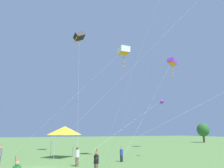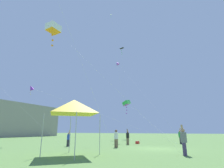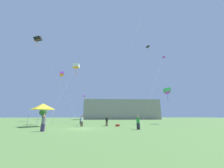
{
  "view_description": "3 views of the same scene",
  "coord_description": "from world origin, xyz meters",
  "views": [
    {
      "loc": [
        20.71,
        -1.49,
        3.28
      ],
      "look_at": [
        1.38,
        6.67,
        7.81
      ],
      "focal_mm": 35.0,
      "sensor_mm": 36.0,
      "label": 1
    },
    {
      "loc": [
        -17.78,
        -4.33,
        1.64
      ],
      "look_at": [
        6.61,
        8.18,
        9.04
      ],
      "focal_mm": 28.0,
      "sensor_mm": 36.0,
      "label": 2
    },
    {
      "loc": [
        3.51,
        -18.73,
        1.79
      ],
      "look_at": [
        4.7,
        8.75,
        8.79
      ],
      "focal_mm": 20.0,
      "sensor_mm": 36.0,
      "label": 3
    }
  ],
  "objects": [
    {
      "name": "festival_tent",
      "position": [
        -7.68,
        3.99,
        3.34
      ],
      "size": [
        3.13,
        3.13,
        3.88
      ],
      "color": "#B7B7BC",
      "rests_on": "ground"
    },
    {
      "name": "tree_far_centre",
      "position": [
        -29.11,
        48.58,
        3.62
      ],
      "size": [
        3.71,
        3.34,
        5.6
      ],
      "color": "brown",
      "rests_on": "ground"
    },
    {
      "name": "kite_white_box_4",
      "position": [
        -4.22,
        10.74,
        13.83
      ],
      "size": [
        1.59,
        14.26,
        14.34
      ],
      "color": "silver",
      "rests_on": "ground"
    },
    {
      "name": "person_black_shirt",
      "position": [
        3.57,
        4.4,
        0.92
      ],
      "size": [
        0.39,
        0.39,
        1.89
      ],
      "rotation": [
        0.0,
        0.0,
        1.6
      ],
      "color": "brown",
      "rests_on": "ground"
    },
    {
      "name": "kite_black_box_5",
      "position": [
        -12.0,
        6.5,
        18.46
      ],
      "size": [
        11.78,
        3.36,
        19.41
      ],
      "color": "silver",
      "rests_on": "ground"
    },
    {
      "name": "kite_purple_box_6",
      "position": [
        -13.26,
        25.96,
        16.87
      ],
      "size": [
        11.79,
        17.61,
        17.66
      ],
      "color": "silver",
      "rests_on": "ground"
    },
    {
      "name": "person_white_shirt",
      "position": [
        -0.72,
        3.93,
        0.96
      ],
      "size": [
        0.42,
        0.42,
        1.78
      ],
      "rotation": [
        0.0,
        0.0,
        4.81
      ],
      "color": "brown",
      "rests_on": "ground"
    },
    {
      "name": "kite_purple_diamond_1",
      "position": [
        -2.7,
        15.32,
        7.14
      ],
      "size": [
        11.56,
        16.7,
        7.64
      ],
      "color": "silver",
      "rests_on": "ground"
    },
    {
      "name": "person_grey_shirt",
      "position": [
        -3.96,
        -2.94,
        1.01
      ],
      "size": [
        0.43,
        0.43,
        2.09
      ],
      "rotation": [
        0.0,
        0.0,
        2.82
      ],
      "color": "#473860",
      "rests_on": "ground"
    },
    {
      "name": "person_blue_shirt",
      "position": [
        -1.95,
        9.21,
        0.84
      ],
      "size": [
        0.35,
        0.35,
        1.73
      ],
      "rotation": [
        0.0,
        0.0,
        0.14
      ],
      "color": "#282833",
      "rests_on": "ground"
    }
  ]
}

